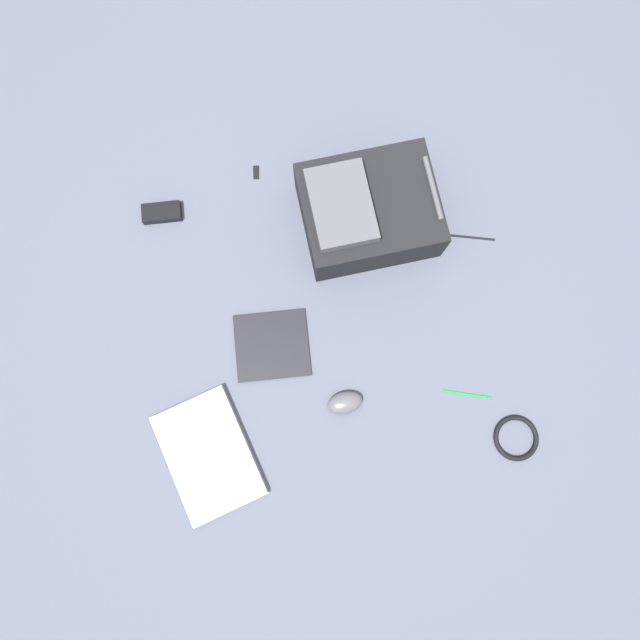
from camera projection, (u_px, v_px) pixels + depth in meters
The scene contains 10 objects.
ground_plane at pixel (316, 332), 1.76m from camera, with size 3.86×3.86×0.00m, color #4C5160.
backpack at pixel (367, 211), 1.74m from camera, with size 0.34×0.41×0.20m.
laptop at pixel (209, 455), 1.68m from camera, with size 0.40×0.31×0.03m.
book_comic at pixel (272, 345), 1.75m from camera, with size 0.23×0.24×0.01m.
computer_mouse at pixel (345, 403), 1.70m from camera, with size 0.07×0.11×0.04m, color #4C4C51.
cable_coil at pixel (516, 438), 1.70m from camera, with size 0.14×0.14×0.01m, color black.
power_brick at pixel (162, 213), 1.81m from camera, with size 0.06×0.12×0.03m, color black.
pen_black at pixel (472, 237), 1.81m from camera, with size 0.01×0.01×0.15m, color black.
pen_blue at pixel (467, 394), 1.72m from camera, with size 0.01×0.01×0.15m, color #198C33.
usb_stick at pixel (256, 172), 1.85m from camera, with size 0.02×0.05×0.01m, color black.
Camera 1 is at (0.27, -0.04, 1.74)m, focal length 31.80 mm.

